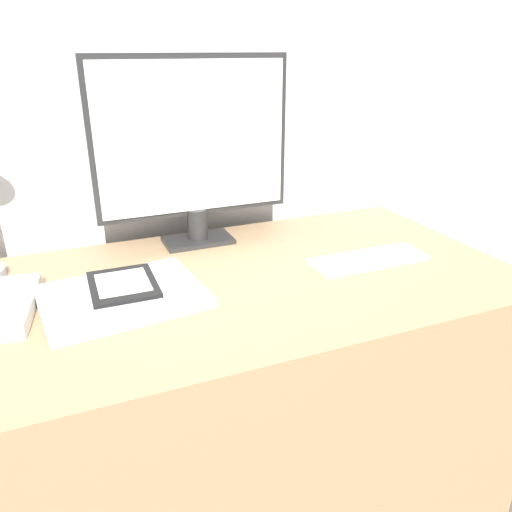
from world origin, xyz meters
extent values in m
cube|color=silver|center=(0.00, 0.58, 1.20)|extent=(3.60, 0.05, 2.40)
cube|color=#997A56|center=(0.00, 0.15, 0.36)|extent=(1.35, 0.70, 0.72)
cube|color=#262626|center=(0.00, 0.41, 0.72)|extent=(0.19, 0.11, 0.01)
cylinder|color=#262626|center=(0.00, 0.41, 0.77)|extent=(0.05, 0.05, 0.08)
cube|color=#262626|center=(0.00, 0.42, 1.00)|extent=(0.52, 0.01, 0.41)
cube|color=white|center=(0.00, 0.41, 1.00)|extent=(0.49, 0.01, 0.38)
cube|color=silver|center=(0.36, 0.12, 0.72)|extent=(0.30, 0.10, 0.01)
cube|color=#B7B7BC|center=(0.36, 0.11, 0.73)|extent=(0.28, 0.08, 0.00)
cube|color=silver|center=(-0.25, 0.14, 0.72)|extent=(0.36, 0.28, 0.01)
cube|color=silver|center=(-0.25, 0.14, 0.73)|extent=(0.36, 0.28, 0.01)
cube|color=black|center=(-0.24, 0.16, 0.74)|extent=(0.14, 0.17, 0.01)
cube|color=silver|center=(-0.24, 0.16, 0.75)|extent=(0.11, 0.13, 0.00)
camera|label=1|loc=(-0.35, -0.85, 1.22)|focal=35.00mm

